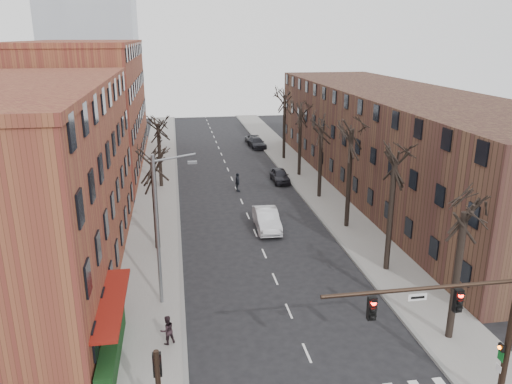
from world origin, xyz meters
name	(u,v)px	position (x,y,z in m)	size (l,w,h in m)	color
sidewalk_left	(158,184)	(-8.00, 35.00, 0.07)	(4.00, 90.00, 0.15)	gray
sidewalk_right	(305,177)	(8.00, 35.00, 0.07)	(4.00, 90.00, 0.15)	gray
building_left_near	(14,189)	(-16.00, 15.00, 6.00)	(12.00, 26.00, 12.00)	brown
building_left_far	(86,108)	(-16.00, 44.00, 7.00)	(12.00, 28.00, 14.00)	brown
building_right	(396,140)	(16.00, 30.00, 5.00)	(12.00, 50.00, 10.00)	#4F3424
awning_left	(117,348)	(-9.40, 6.00, 0.00)	(1.20, 7.00, 0.15)	maroon
hedge	(111,348)	(-9.50, 5.00, 0.65)	(0.80, 6.00, 1.00)	#133716
tree_right_a	(448,339)	(7.60, 4.00, 0.00)	(5.20, 5.20, 10.00)	black
tree_right_b	(386,270)	(7.60, 12.00, 0.00)	(5.20, 5.20, 10.80)	black
tree_right_c	(346,227)	(7.60, 20.00, 0.00)	(5.20, 5.20, 11.60)	black
tree_right_d	(319,197)	(7.60, 28.00, 0.00)	(5.20, 5.20, 10.00)	black
tree_right_e	(299,176)	(7.60, 36.00, 0.00)	(5.20, 5.20, 10.80)	black
tree_right_f	(284,159)	(7.60, 44.00, 0.00)	(5.20, 5.20, 11.60)	black
tree_left_a	(158,249)	(-7.60, 18.00, 0.00)	(5.20, 5.20, 9.50)	black
tree_left_b	(162,187)	(-7.60, 34.00, 0.00)	(5.20, 5.20, 9.50)	black
signal_mast_arm	(477,320)	(5.45, -1.00, 4.40)	(8.14, 0.30, 7.20)	black
streetlight	(160,224)	(-7.03, 10.00, 5.01)	(2.45, 0.22, 9.03)	slate
silver_sedan	(267,219)	(1.06, 20.69, 0.84)	(1.77, 5.08, 1.67)	silver
parked_car_near	(280,175)	(4.96, 33.94, 0.72)	(1.70, 4.23, 1.44)	black
parked_car_mid	(257,143)	(5.30, 51.23, 0.70)	(1.95, 4.79, 1.39)	black
parked_car_far	(253,140)	(5.30, 54.15, 0.56)	(1.87, 4.05, 1.13)	#575A5F
pedestrian_b	(167,330)	(-6.83, 5.74, 0.92)	(0.75, 0.58, 1.54)	black
pedestrian_crossing	(237,182)	(0.02, 31.23, 0.96)	(1.12, 0.47, 1.92)	black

